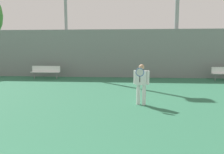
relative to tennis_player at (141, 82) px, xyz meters
The scene contains 4 objects.
tennis_player is the anchor object (origin of this frame).
bench_adjacent_court 9.20m from the tennis_player, 133.49° to the left, with size 2.02×0.40×0.88m.
light_pole_far_right 10.06m from the tennis_player, 71.07° to the left, with size 0.90×0.60×8.55m.
back_fence 8.10m from the tennis_player, 107.40° to the left, with size 29.85×0.06×3.46m.
Camera 1 is at (1.96, -1.02, 2.15)m, focal length 35.00 mm.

